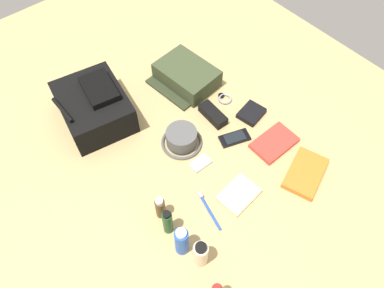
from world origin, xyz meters
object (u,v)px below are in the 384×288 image
object	(u,v)px
toothbrush	(208,208)
sunglasses_case	(213,115)
deodorant_spray	(182,241)
shampoo_bottle	(168,222)
lotion_bottle	(200,254)
media_player	(201,163)
cologne_bottle	(160,208)
wallet	(251,113)
bucket_hat	(182,139)
cell_phone	(235,138)
backpack	(94,106)
paperback_novel	(305,173)
travel_guidebook	(274,143)
wristwatch	(225,98)
toiletry_pouch	(186,76)
notepad	(239,194)

from	to	relation	value
toothbrush	sunglasses_case	size ratio (longest dim) A/B	1.18
deodorant_spray	shampoo_bottle	size ratio (longest dim) A/B	1.14
lotion_bottle	shampoo_bottle	distance (m)	0.16
media_player	toothbrush	world-z (taller)	toothbrush
cologne_bottle	wallet	xyz separation A→B (m)	(0.12, -0.59, -0.04)
bucket_hat	cell_phone	world-z (taller)	bucket_hat
backpack	shampoo_bottle	size ratio (longest dim) A/B	2.63
media_player	sunglasses_case	distance (m)	0.24
cologne_bottle	sunglasses_case	xyz separation A→B (m)	(0.22, -0.45, -0.04)
toothbrush	media_player	bearing A→B (deg)	-33.03
shampoo_bottle	wallet	distance (m)	0.63
cologne_bottle	bucket_hat	bearing A→B (deg)	-52.78
backpack	cologne_bottle	world-z (taller)	backpack
deodorant_spray	wallet	bearing A→B (deg)	-66.52
bucket_hat	lotion_bottle	bearing A→B (deg)	148.09
backpack	paperback_novel	xyz separation A→B (m)	(-0.78, -0.47, -0.06)
deodorant_spray	travel_guidebook	world-z (taller)	deodorant_spray
wristwatch	wallet	distance (m)	0.15
sunglasses_case	toiletry_pouch	bearing A→B (deg)	-8.09
travel_guidebook	wallet	xyz separation A→B (m)	(0.17, -0.04, 0.00)
sunglasses_case	notepad	bearing A→B (deg)	155.86
wallet	cell_phone	bearing A→B (deg)	96.55
cell_phone	sunglasses_case	size ratio (longest dim) A/B	1.00
media_player	paperback_novel	bearing A→B (deg)	-137.21
toothbrush	sunglasses_case	distance (m)	0.44
lotion_bottle	sunglasses_case	bearing A→B (deg)	-45.97
cologne_bottle	notepad	xyz separation A→B (m)	(-0.13, -0.28, -0.05)
travel_guidebook	notepad	xyz separation A→B (m)	(-0.07, 0.28, -0.00)
cologne_bottle	sunglasses_case	distance (m)	0.50
cell_phone	notepad	distance (m)	0.26
shampoo_bottle	cologne_bottle	xyz separation A→B (m)	(0.06, -0.02, -0.01)
paperback_novel	cell_phone	xyz separation A→B (m)	(0.30, 0.09, -0.00)
backpack	wristwatch	xyz separation A→B (m)	(-0.28, -0.50, -0.07)
travel_guidebook	wristwatch	world-z (taller)	travel_guidebook
deodorant_spray	media_player	distance (m)	0.36
lotion_bottle	deodorant_spray	xyz separation A→B (m)	(0.07, 0.02, 0.01)
travel_guidebook	notepad	world-z (taller)	travel_guidebook
cell_phone	wallet	world-z (taller)	wallet
backpack	cell_phone	distance (m)	0.61
backpack	cell_phone	world-z (taller)	backpack
backpack	bucket_hat	distance (m)	0.40
lotion_bottle	paperback_novel	size ratio (longest dim) A/B	0.61
lotion_bottle	shampoo_bottle	bearing A→B (deg)	5.20
deodorant_spray	cologne_bottle	world-z (taller)	deodorant_spray
toothbrush	bucket_hat	bearing A→B (deg)	-21.20
toiletry_pouch	cologne_bottle	world-z (taller)	cologne_bottle
lotion_bottle	cell_phone	distance (m)	0.53
lotion_bottle	cell_phone	size ratio (longest dim) A/B	1.00
paperback_novel	media_player	distance (m)	0.42
cologne_bottle	deodorant_spray	bearing A→B (deg)	171.16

